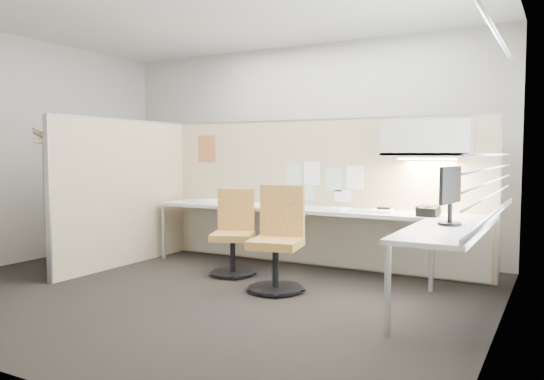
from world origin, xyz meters
The scene contains 26 objects.
floor centered at (0.00, 0.00, -0.01)m, with size 5.50×4.50×0.01m, color black.
ceiling centered at (0.00, 0.00, 2.80)m, with size 5.50×4.50×0.01m, color white.
wall_back centered at (0.00, 2.25, 1.40)m, with size 5.50×0.02×2.80m, color beige.
wall_left centered at (-2.75, 0.00, 1.40)m, with size 0.02×4.50×2.80m, color beige.
wall_right centered at (2.75, 0.00, 1.40)m, with size 0.02×4.50×2.80m, color beige.
window_pane centered at (2.73, 0.00, 1.55)m, with size 0.01×2.80×1.30m, color #A5B5C0.
partition_back centered at (0.55, 1.60, 0.88)m, with size 4.10×0.06×1.75m, color #C7B38A.
partition_left centered at (-1.50, 0.50, 0.88)m, with size 0.06×2.20×1.75m, color #C7B38A.
desk centered at (0.93, 1.13, 0.60)m, with size 4.00×2.07×0.73m.
overhead_bin centered at (1.90, 1.39, 1.51)m, with size 0.90×0.36×0.38m, color beige.
task_light_strip centered at (1.90, 1.39, 1.30)m, with size 0.60×0.06×0.02m, color #FFEABF.
pinned_papers centered at (0.63, 1.57, 1.03)m, with size 1.01×0.00×0.47m.
poster centered at (-1.05, 1.57, 1.42)m, with size 0.28×0.00×0.35m, color orange.
chair_left centered at (-0.06, 0.71, 0.44)m, with size 0.57×0.58×0.94m.
chair_right centered at (0.70, 0.34, 0.48)m, with size 0.56×0.58×1.02m.
monitor centered at (2.30, 0.55, 1.03)m, with size 0.20×0.48×0.51m.
phone centered at (1.98, 1.13, 0.78)m, with size 0.23×0.21×0.12m.
stapler centered at (1.47, 1.30, 0.76)m, with size 0.14×0.04×0.05m, color black.
tape_dispenser centered at (1.87, 1.34, 0.76)m, with size 0.10×0.06×0.06m, color black.
coat_hook centered at (-1.58, -0.50, 1.43)m, with size 0.18×0.43×1.29m.
paper_stack_0 centered at (-0.80, 1.30, 0.75)m, with size 0.23×0.30×0.03m, color white.
paper_stack_1 centered at (-0.17, 1.24, 0.74)m, with size 0.23×0.30×0.02m, color white.
paper_stack_2 centered at (0.32, 1.15, 0.75)m, with size 0.23×0.30×0.04m, color white.
paper_stack_3 centered at (0.94, 1.28, 0.74)m, with size 0.23×0.30×0.02m, color white.
paper_stack_4 centered at (1.46, 1.27, 0.74)m, with size 0.23×0.30×0.03m, color white.
paper_stack_5 centered at (2.31, 0.69, 0.74)m, with size 0.23×0.30×0.02m, color white.
Camera 1 is at (3.17, -4.24, 1.36)m, focal length 35.00 mm.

